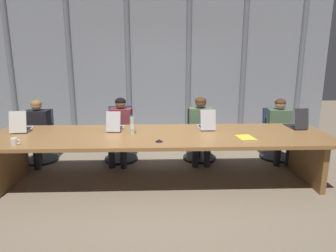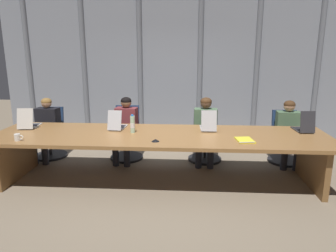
% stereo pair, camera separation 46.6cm
% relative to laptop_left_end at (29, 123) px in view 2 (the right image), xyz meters
% --- Properties ---
extents(ground_plane, '(15.01, 15.01, 0.00)m').
position_rel_laptop_left_end_xyz_m(ground_plane, '(2.13, -0.28, -0.80)').
color(ground_plane, '#7F705B').
extents(conference_table, '(4.96, 1.28, 0.74)m').
position_rel_laptop_left_end_xyz_m(conference_table, '(2.13, -0.28, -0.19)').
color(conference_table, olive).
rests_on(conference_table, ground_plane).
extents(curtain_backdrop, '(7.50, 0.17, 3.04)m').
position_rel_laptop_left_end_xyz_m(curtain_backdrop, '(2.13, 2.32, 0.72)').
color(curtain_backdrop, gray).
rests_on(curtain_backdrop, ground_plane).
extents(laptop_left_end, '(0.29, 0.46, 0.33)m').
position_rel_laptop_left_end_xyz_m(laptop_left_end, '(0.00, 0.00, 0.00)').
color(laptop_left_end, beige).
rests_on(laptop_left_end, conference_table).
extents(laptop_left_mid, '(0.25, 0.43, 0.31)m').
position_rel_laptop_left_end_xyz_m(laptop_left_mid, '(1.43, 0.01, -0.00)').
color(laptop_left_mid, '#BCBCC1').
rests_on(laptop_left_mid, conference_table).
extents(laptop_center, '(0.24, 0.42, 0.33)m').
position_rel_laptop_left_end_xyz_m(laptop_center, '(2.85, 0.04, -0.00)').
color(laptop_center, '#BCBCC1').
rests_on(laptop_center, conference_table).
extents(laptop_right_mid, '(0.24, 0.42, 0.34)m').
position_rel_laptop_left_end_xyz_m(laptop_right_mid, '(4.30, 0.03, 0.00)').
color(laptop_right_mid, '#2D2D33').
rests_on(laptop_right_mid, conference_table).
extents(office_chair_left_end, '(0.60, 0.60, 0.91)m').
position_rel_laptop_left_end_xyz_m(office_chair_left_end, '(-0.03, 0.75, -0.47)').
color(office_chair_left_end, navy).
rests_on(office_chair_left_end, ground_plane).
extents(office_chair_left_mid, '(0.60, 0.60, 0.95)m').
position_rel_laptop_left_end_xyz_m(office_chair_left_mid, '(1.42, 0.76, -0.46)').
color(office_chair_left_mid, navy).
rests_on(office_chair_left_mid, ground_plane).
extents(office_chair_center, '(0.60, 0.60, 0.89)m').
position_rel_laptop_left_end_xyz_m(office_chair_center, '(2.85, 0.75, -0.47)').
color(office_chair_center, black).
rests_on(office_chair_center, ground_plane).
extents(office_chair_right_mid, '(0.60, 0.60, 0.90)m').
position_rel_laptop_left_end_xyz_m(office_chair_right_mid, '(4.28, 0.75, -0.47)').
color(office_chair_right_mid, navy).
rests_on(office_chair_right_mid, ground_plane).
extents(person_left_end, '(0.44, 0.57, 1.11)m').
position_rel_laptop_left_end_xyz_m(person_left_end, '(-0.01, 0.60, -0.18)').
color(person_left_end, black).
rests_on(person_left_end, ground_plane).
extents(person_left_mid, '(0.43, 0.57, 1.14)m').
position_rel_laptop_left_end_xyz_m(person_left_mid, '(1.43, 0.60, -0.16)').
color(person_left_mid, brown).
rests_on(person_left_mid, ground_plane).
extents(person_center, '(0.42, 0.56, 1.15)m').
position_rel_laptop_left_end_xyz_m(person_center, '(2.84, 0.60, -0.15)').
color(person_center, '#4C6B4C').
rests_on(person_center, ground_plane).
extents(person_right_mid, '(0.43, 0.56, 1.11)m').
position_rel_laptop_left_end_xyz_m(person_right_mid, '(4.26, 0.60, -0.18)').
color(person_right_mid, '#4C6B4C').
rests_on(person_right_mid, ground_plane).
extents(water_bottle_primary, '(0.07, 0.07, 0.28)m').
position_rel_laptop_left_end_xyz_m(water_bottle_primary, '(1.71, -0.22, 0.07)').
color(water_bottle_primary, '#ADD1B2').
rests_on(water_bottle_primary, conference_table).
extents(coffee_mug_near, '(0.13, 0.08, 0.10)m').
position_rel_laptop_left_end_xyz_m(coffee_mug_near, '(0.21, -0.74, -0.02)').
color(coffee_mug_near, white).
rests_on(coffee_mug_near, conference_table).
extents(conference_mic_left_side, '(0.11, 0.11, 0.03)m').
position_rel_laptop_left_end_xyz_m(conference_mic_left_side, '(2.10, -0.66, -0.05)').
color(conference_mic_left_side, black).
rests_on(conference_mic_left_side, conference_table).
extents(spiral_notepad, '(0.26, 0.33, 0.03)m').
position_rel_laptop_left_end_xyz_m(spiral_notepad, '(3.32, -0.54, -0.05)').
color(spiral_notepad, yellow).
rests_on(spiral_notepad, conference_table).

